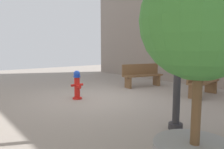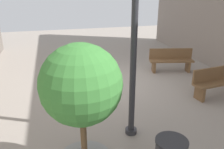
# 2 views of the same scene
# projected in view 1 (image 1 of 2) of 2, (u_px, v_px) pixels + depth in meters

# --- Properties ---
(ground_plane) EXTENTS (23.40, 23.40, 0.00)m
(ground_plane) POSITION_uv_depth(u_px,v_px,m) (98.00, 98.00, 6.95)
(ground_plane) COLOR gray
(fire_hydrant) EXTENTS (0.40, 0.37, 0.91)m
(fire_hydrant) POSITION_uv_depth(u_px,v_px,m) (77.00, 85.00, 6.80)
(fire_hydrant) COLOR red
(fire_hydrant) RESTS_ON ground_plane
(bench_near) EXTENTS (1.84, 0.83, 0.95)m
(bench_near) POSITION_uv_depth(u_px,v_px,m) (142.00, 75.00, 9.03)
(bench_near) COLOR brown
(bench_near) RESTS_ON ground_plane
(bench_far) EXTENTS (1.75, 0.64, 0.95)m
(bench_far) POSITION_uv_depth(u_px,v_px,m) (202.00, 81.00, 7.29)
(bench_far) COLOR brown
(bench_far) RESTS_ON ground_plane
(planter_tree) EXTENTS (1.36, 1.36, 2.59)m
(planter_tree) POSITION_uv_depth(u_px,v_px,m) (199.00, 44.00, 2.39)
(planter_tree) COLOR gray
(planter_tree) RESTS_ON ground_plane
(street_lamp) EXTENTS (0.36, 0.36, 4.00)m
(street_lamp) POSITION_uv_depth(u_px,v_px,m) (180.00, 1.00, 3.99)
(street_lamp) COLOR #2D2D33
(street_lamp) RESTS_ON ground_plane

